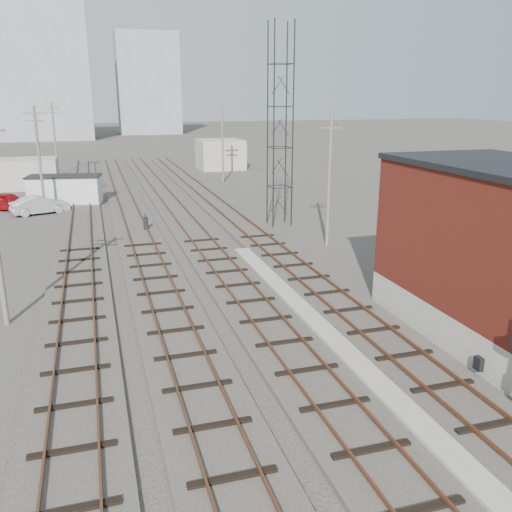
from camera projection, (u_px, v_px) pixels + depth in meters
name	position (u px, v px, depth m)	size (l,w,h in m)	color
ground	(166.00, 182.00, 64.26)	(320.00, 320.00, 0.00)	#282621
track_right	(230.00, 215.00, 45.64)	(3.20, 90.00, 0.39)	#332D28
track_mid_right	(183.00, 218.00, 44.53)	(3.20, 90.00, 0.39)	#332D28
track_mid_left	(133.00, 221.00, 43.42)	(3.20, 90.00, 0.39)	#332D28
track_left	(81.00, 225.00, 42.31)	(3.20, 90.00, 0.39)	#332D28
platform_curb	(332.00, 340.00, 22.13)	(0.90, 28.00, 0.26)	gray
lattice_tower	(280.00, 127.00, 40.71)	(1.60, 1.60, 15.00)	black
utility_pole_left_b	(39.00, 157.00, 45.66)	(1.80, 0.24, 9.00)	#595147
utility_pole_left_c	(55.00, 137.00, 68.61)	(1.80, 0.24, 9.00)	#595147
utility_pole_right_a	(329.00, 175.00, 35.33)	(1.80, 0.24, 9.00)	#595147
utility_pole_right_b	(223.00, 141.00, 62.87)	(1.80, 0.24, 9.00)	#595147
apartment_left	(39.00, 73.00, 123.87)	(22.00, 14.00, 30.00)	gray
apartment_right	(148.00, 84.00, 145.43)	(16.00, 12.00, 26.00)	gray
shed_left	(19.00, 174.00, 59.36)	(8.00, 5.00, 3.20)	gray
shed_right	(220.00, 154.00, 75.37)	(6.00, 6.00, 4.00)	gray
switch_stand	(146.00, 224.00, 40.29)	(0.37, 0.37, 1.31)	black
site_trailer	(65.00, 190.00, 50.23)	(6.93, 3.93, 2.75)	silver
car_red	(7.00, 201.00, 47.95)	(1.87, 4.64, 1.58)	maroon
car_silver	(40.00, 205.00, 46.43)	(1.65, 4.73, 1.56)	#9DA0A4
car_grey	(58.00, 190.00, 54.01)	(2.02, 4.98, 1.44)	gray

